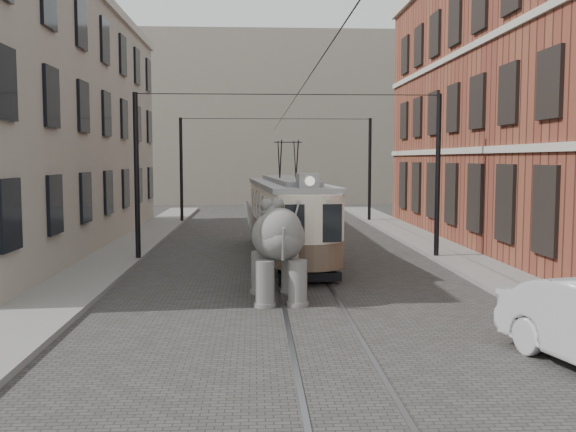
{
  "coord_description": "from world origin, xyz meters",
  "views": [
    {
      "loc": [
        -1.42,
        -17.26,
        3.67
      ],
      "look_at": [
        -0.51,
        0.57,
        2.1
      ],
      "focal_mm": 40.56,
      "sensor_mm": 36.0,
      "label": 1
    }
  ],
  "objects": [
    {
      "name": "sidewalk_left",
      "position": [
        -6.5,
        0.0,
        0.07
      ],
      "size": [
        2.0,
        60.0,
        0.15
      ],
      "primitive_type": "cube",
      "color": "slate",
      "rests_on": "ground"
    },
    {
      "name": "tram_rails",
      "position": [
        0.0,
        0.0,
        0.01
      ],
      "size": [
        1.54,
        80.0,
        0.02
      ],
      "primitive_type": null,
      "color": "slate",
      "rests_on": "ground"
    },
    {
      "name": "stucco_building",
      "position": [
        -11.0,
        10.0,
        5.0
      ],
      "size": [
        7.0,
        24.0,
        10.0
      ],
      "primitive_type": "cube",
      "color": "gray",
      "rests_on": "ground"
    },
    {
      "name": "sidewalk_right",
      "position": [
        6.0,
        0.0,
        0.07
      ],
      "size": [
        2.0,
        60.0,
        0.15
      ],
      "primitive_type": "cube",
      "color": "slate",
      "rests_on": "ground"
    },
    {
      "name": "distant_block",
      "position": [
        0.0,
        40.0,
        7.0
      ],
      "size": [
        28.0,
        10.0,
        14.0
      ],
      "primitive_type": "cube",
      "color": "gray",
      "rests_on": "ground"
    },
    {
      "name": "tram",
      "position": [
        -0.2,
        6.81,
        2.16
      ],
      "size": [
        3.01,
        11.04,
        4.33
      ],
      "primitive_type": null,
      "rotation": [
        0.0,
        0.0,
        0.07
      ],
      "color": "beige",
      "rests_on": "ground"
    },
    {
      "name": "catenary",
      "position": [
        -0.2,
        5.0,
        3.0
      ],
      "size": [
        11.0,
        30.2,
        6.0
      ],
      "primitive_type": null,
      "color": "black",
      "rests_on": "ground"
    },
    {
      "name": "brick_building",
      "position": [
        11.0,
        9.0,
        6.0
      ],
      "size": [
        8.0,
        26.0,
        12.0
      ],
      "primitive_type": "cube",
      "color": "brown",
      "rests_on": "ground"
    },
    {
      "name": "elephant",
      "position": [
        -0.83,
        -0.48,
        1.29
      ],
      "size": [
        2.58,
        4.34,
        2.57
      ],
      "primitive_type": null,
      "rotation": [
        0.0,
        0.0,
        0.06
      ],
      "color": "#62605B",
      "rests_on": "ground"
    },
    {
      "name": "ground",
      "position": [
        0.0,
        0.0,
        0.0
      ],
      "size": [
        120.0,
        120.0,
        0.0
      ],
      "primitive_type": "plane",
      "color": "#3D3B38"
    }
  ]
}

